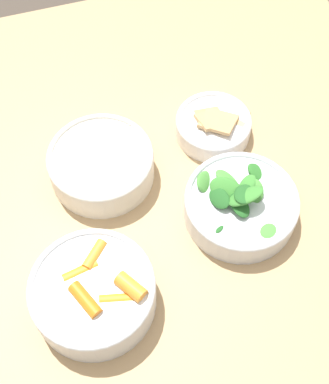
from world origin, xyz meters
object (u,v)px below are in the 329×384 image
object	(u,v)px
bowl_greens	(240,204)
bowl_beans_hotdog	(102,165)
bowl_cookies	(214,125)
bowl_carrots	(94,292)

from	to	relation	value
bowl_greens	bowl_beans_hotdog	size ratio (longest dim) A/B	1.03
bowl_greens	bowl_cookies	world-z (taller)	bowl_greens
bowl_beans_hotdog	bowl_cookies	xyz separation A→B (m)	(0.03, -0.21, -0.01)
bowl_greens	bowl_beans_hotdog	xyz separation A→B (m)	(0.14, 0.19, -0.00)
bowl_greens	bowl_beans_hotdog	world-z (taller)	bowl_greens
bowl_carrots	bowl_greens	distance (m)	0.27
bowl_beans_hotdog	bowl_cookies	size ratio (longest dim) A/B	1.29
bowl_beans_hotdog	bowl_greens	bearing A→B (deg)	-125.90
bowl_carrots	bowl_beans_hotdog	distance (m)	0.23
bowl_carrots	bowl_cookies	world-z (taller)	bowl_carrots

